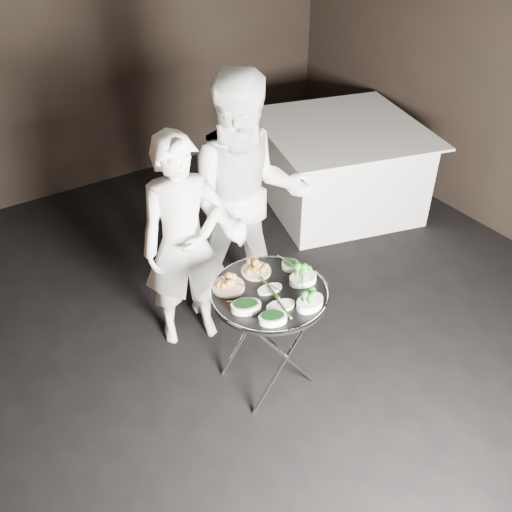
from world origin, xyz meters
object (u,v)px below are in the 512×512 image
serving_tray (269,293)px  dining_table (339,167)px  waiter_left (184,244)px  waiter_right (248,202)px  tray_stand (269,333)px

serving_tray → dining_table: dining_table is taller
waiter_left → waiter_right: size_ratio=0.85×
tray_stand → dining_table: (1.88, 1.54, -0.00)m
serving_tray → waiter_right: size_ratio=0.39×
serving_tray → waiter_right: bearing=66.9°
waiter_left → serving_tray: bearing=-58.3°
waiter_left → dining_table: (2.10, 0.84, -0.38)m
tray_stand → dining_table: size_ratio=0.52×
serving_tray → waiter_right: waiter_right is taller
tray_stand → waiter_left: 0.83m
serving_tray → waiter_right: (0.31, 0.74, 0.18)m
dining_table → waiter_left: bearing=-158.3°
tray_stand → waiter_right: (0.31, 0.74, 0.52)m
tray_stand → serving_tray: bearing=0.0°
serving_tray → waiter_right: 0.82m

